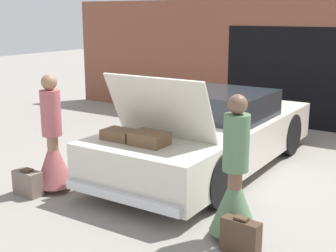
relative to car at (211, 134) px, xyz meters
The scene contains 7 objects.
ground_plane 0.57m from the car, 84.85° to the right, with size 40.00×40.00×0.00m, color gray.
garage_wall_back 3.66m from the car, 89.98° to the left, with size 12.00×0.14×2.80m.
car is the anchor object (origin of this frame).
person_left 2.54m from the car, 123.17° to the right, with size 0.53×0.53×1.68m.
person_right 2.49m from the car, 55.98° to the right, with size 0.55×0.55×1.65m.
suitcase_beside_left_person 2.95m from the car, 122.38° to the right, with size 0.42×0.21×0.38m.
suitcase_beside_right_person 2.90m from the car, 55.65° to the right, with size 0.43×0.19×0.42m.
Camera 1 is at (3.42, -6.54, 2.48)m, focal length 50.00 mm.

